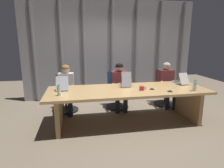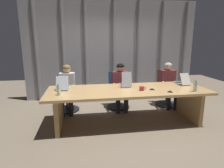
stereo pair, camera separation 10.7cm
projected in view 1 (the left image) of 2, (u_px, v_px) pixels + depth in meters
The scene contains 17 objects.
ground_plane at pixel (127, 122), 4.17m from camera, with size 10.30×10.30×0.00m, color #7F705B.
conference_table at pixel (128, 96), 4.04m from camera, with size 3.35×1.14×0.75m.
curtain_backdrop at pixel (111, 50), 5.77m from camera, with size 5.15×0.16×2.91m.
laptop_left_end at pixel (63, 86), 4.02m from camera, with size 0.25×0.48×0.29m.
laptop_left_mid at pixel (125, 83), 4.27m from camera, with size 0.23×0.43×0.33m.
laptop_center at pixel (180, 81), 4.51m from camera, with size 0.28×0.46×0.27m.
office_chair_left_end at pixel (66, 98), 4.82m from camera, with size 0.60×0.60×0.90m.
office_chair_left_mid at pixel (117, 94), 5.06m from camera, with size 0.60×0.60×0.93m.
office_chair_center at pixel (165, 92), 5.31m from camera, with size 0.60×0.61×0.95m.
person_left_end at pixel (66, 86), 4.61m from camera, with size 0.39×0.56×1.17m.
person_left_mid at pixel (120, 84), 4.85m from camera, with size 0.43×0.56×1.18m.
person_center at pixel (167, 82), 5.08m from camera, with size 0.41×0.55×1.18m.
water_bottle_primary at pixel (59, 91), 3.51m from camera, with size 0.07×0.07×0.21m.
water_bottle_secondary at pixel (195, 86), 3.82m from camera, with size 0.08×0.08×0.23m.
coffee_mug_near at pixel (142, 88), 3.90m from camera, with size 0.14×0.10×0.09m.
conference_mic_left_side at pixel (170, 91), 3.80m from camera, with size 0.11×0.11×0.04m, color black.
conference_mic_middle at pixel (152, 89), 3.97m from camera, with size 0.11×0.11×0.04m, color black.
Camera 1 is at (-1.05, -3.75, 1.74)m, focal length 30.58 mm.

